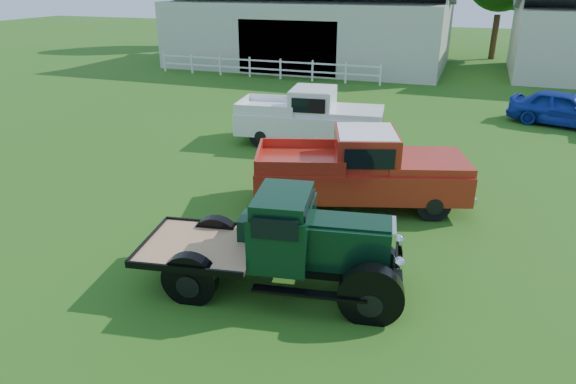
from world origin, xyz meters
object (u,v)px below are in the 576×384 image
(white_pickup, at_px, (310,117))
(misc_car_blue, at_px, (564,108))
(vintage_flatbed, at_px, (278,241))
(red_pickup, at_px, (360,168))

(white_pickup, xyz_separation_m, misc_car_blue, (9.06, 5.80, -0.28))
(vintage_flatbed, relative_size, white_pickup, 0.93)
(red_pickup, xyz_separation_m, misc_car_blue, (6.15, 10.66, -0.32))
(misc_car_blue, bearing_deg, white_pickup, 140.01)
(red_pickup, bearing_deg, misc_car_blue, 42.65)
(vintage_flatbed, relative_size, misc_car_blue, 1.21)
(vintage_flatbed, height_order, misc_car_blue, vintage_flatbed)
(vintage_flatbed, distance_m, white_pickup, 9.59)
(vintage_flatbed, bearing_deg, red_pickup, 72.71)
(red_pickup, xyz_separation_m, white_pickup, (-2.91, 4.86, -0.04))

